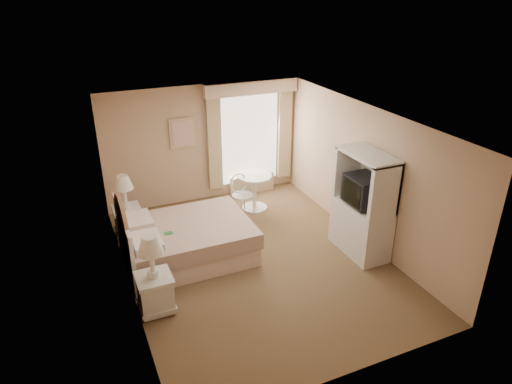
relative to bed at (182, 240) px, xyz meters
name	(u,v)px	position (x,y,z in m)	size (l,w,h in m)	color
room	(255,195)	(1.12, -0.58, 0.90)	(4.21, 5.51, 2.51)	brown
window	(251,135)	(2.17, 2.08, 0.99)	(2.05, 0.22, 2.51)	white
framed_art	(182,133)	(0.67, 2.13, 1.20)	(0.52, 0.04, 0.62)	tan
bed	(182,240)	(0.00, 0.00, 0.00)	(2.13, 1.65, 1.46)	#DCA78F
nightstand_near	(154,284)	(-0.72, -1.19, 0.11)	(0.50, 0.50, 1.22)	silver
nightstand_far	(127,214)	(-0.72, 1.17, 0.10)	(0.50, 0.50, 1.20)	silver
round_table	(254,186)	(1.89, 1.24, 0.15)	(0.72, 0.72, 0.76)	white
cafe_chair	(241,192)	(1.54, 1.12, 0.15)	(0.51, 0.51, 0.87)	white
armoire	(362,212)	(2.93, -1.03, 0.41)	(0.56, 1.11, 1.85)	silver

